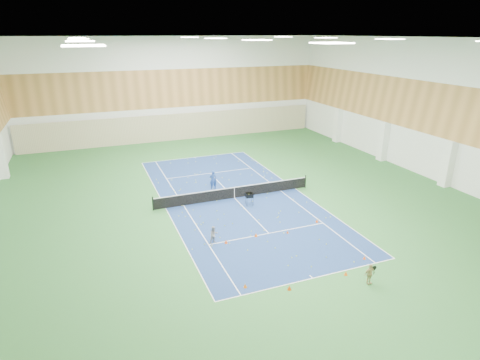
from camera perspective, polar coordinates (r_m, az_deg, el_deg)
name	(u,v)px	position (r m, az deg, el deg)	size (l,w,h in m)	color
ground	(234,198)	(31.82, -0.80, -2.59)	(40.00, 40.00, 0.00)	#2C672F
room_shell	(234,124)	(30.00, -0.85, 8.03)	(36.00, 40.00, 12.00)	white
wood_cladding	(234,96)	(29.65, -0.87, 11.81)	(36.00, 40.00, 8.00)	#B98245
ceiling_light_grid	(234,39)	(29.33, -0.92, 19.41)	(21.40, 25.40, 0.06)	white
court_surface	(234,198)	(31.81, -0.80, -2.58)	(10.97, 23.77, 0.01)	navy
tennis_balls_scatter	(234,198)	(31.80, -0.80, -2.51)	(10.57, 22.77, 0.07)	#BED724
tennis_net	(234,192)	(31.61, -0.80, -1.67)	(12.80, 0.10, 1.10)	black
back_curtain	(177,127)	(49.50, -8.95, 7.46)	(35.40, 0.16, 3.20)	#C6B793
coach	(213,180)	(33.42, -3.85, 0.03)	(0.60, 0.39, 1.65)	#204394
child_court	(214,235)	(25.10, -3.73, -7.77)	(0.56, 0.43, 1.14)	gray
child_apron	(370,274)	(22.37, 17.96, -12.60)	(0.68, 0.28, 1.16)	tan
ball_cart	(249,199)	(30.40, 1.31, -2.72)	(0.56, 0.56, 0.97)	black
cone_svc_a	(226,242)	(25.23, -2.00, -8.75)	(0.22, 0.22, 0.24)	#FF4C0D
cone_svc_b	(256,235)	(26.00, 2.29, -7.81)	(0.22, 0.22, 0.25)	#DF4F0B
cone_svc_c	(288,232)	(26.58, 6.79, -7.35)	(0.17, 0.17, 0.19)	#DE500B
cone_svc_d	(317,221)	(28.33, 10.89, -5.72)	(0.21, 0.21, 0.23)	#F6500C
cone_base_a	(245,286)	(21.31, 0.75, -14.78)	(0.21, 0.21, 0.23)	orange
cone_base_b	(289,288)	(21.30, 7.04, -14.96)	(0.22, 0.22, 0.24)	#D7470B
cone_base_c	(346,273)	(22.97, 14.82, -12.70)	(0.20, 0.20, 0.22)	#F2590C
cone_base_d	(365,258)	(24.70, 17.29, -10.49)	(0.18, 0.18, 0.20)	#FF530D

